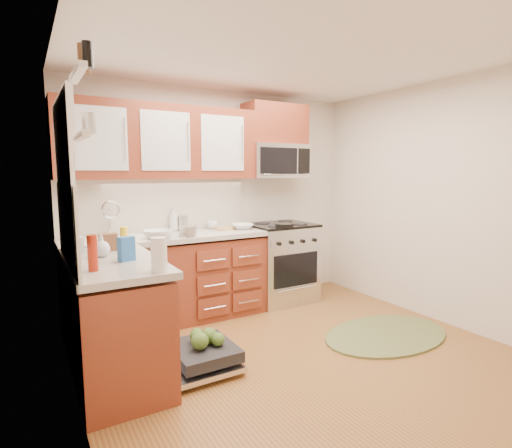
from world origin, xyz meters
TOP-DOWN VIEW (x-y plane):
  - floor at (0.00, 0.00)m, footprint 3.50×3.50m
  - ceiling at (0.00, 0.00)m, footprint 3.50×3.50m
  - wall_back at (0.00, 1.75)m, footprint 3.50×0.04m
  - wall_left at (-1.75, 0.00)m, footprint 0.04×3.50m
  - wall_right at (1.75, 0.00)m, footprint 0.04×3.50m
  - base_cabinet_back at (-0.73, 1.45)m, footprint 2.05×0.60m
  - base_cabinet_left at (-1.45, 0.52)m, footprint 0.60×1.25m
  - countertop_back at (-0.72, 1.44)m, footprint 2.07×0.64m
  - countertop_left at (-1.44, 0.53)m, footprint 0.64×1.27m
  - backsplash_back at (-0.73, 1.74)m, footprint 2.05×0.02m
  - backsplash_left at (-1.74, 0.52)m, footprint 0.02×1.25m
  - upper_cabinets at (-0.73, 1.57)m, footprint 2.05×0.35m
  - cabinet_over_mw at (0.68, 1.57)m, footprint 0.76×0.35m
  - range at (0.68, 1.43)m, footprint 0.76×0.64m
  - microwave at (0.68, 1.55)m, footprint 0.76×0.38m
  - sink at (-1.25, 1.42)m, footprint 0.62×0.50m
  - dishwasher at (-0.86, 0.30)m, footprint 0.70×0.60m
  - window at (-1.74, 0.50)m, footprint 0.03×1.05m
  - window_blind at (-1.71, 0.50)m, footprint 0.02×0.96m
  - shelf_upper at (-1.72, -0.35)m, footprint 0.04×0.40m
  - shelf_lower at (-1.72, -0.35)m, footprint 0.04×0.40m
  - rug at (0.96, 0.01)m, footprint 1.53×1.21m
  - skillet at (0.56, 1.18)m, footprint 0.24×0.24m
  - stock_pot at (-0.58, 1.22)m, footprint 0.20×0.20m
  - cutting_board at (-0.01, 1.50)m, footprint 0.30×0.23m
  - canister at (-0.48, 1.65)m, footprint 0.11×0.11m
  - paper_towel_roll at (-1.25, -0.02)m, footprint 0.13×0.13m
  - mustard_bottle at (-1.28, 0.86)m, footprint 0.07×0.07m
  - red_bottle at (-1.62, 0.22)m, footprint 0.07×0.07m
  - wooden_box at (-1.41, 0.89)m, footprint 0.14×0.10m
  - blue_carton at (-1.36, 0.42)m, footprint 0.13×0.10m
  - bowl_a at (0.15, 1.42)m, footprint 0.31×0.31m
  - bowl_b at (-0.88, 1.25)m, footprint 0.30×0.30m
  - cup at (-0.14, 1.61)m, footprint 0.15×0.15m
  - soap_bottle_a at (-0.58, 1.68)m, footprint 0.13×0.13m
  - soap_bottle_b at (-1.62, 0.96)m, footprint 0.09×0.09m
  - soap_bottle_c at (-1.50, 0.66)m, footprint 0.15×0.15m

SIDE VIEW (x-z plane):
  - floor at x=0.00m, z-range 0.00..0.00m
  - rug at x=0.96m, z-range 0.00..0.02m
  - dishwasher at x=-0.86m, z-range 0.00..0.20m
  - base_cabinet_back at x=-0.73m, z-range 0.00..0.85m
  - base_cabinet_left at x=-1.45m, z-range 0.00..0.85m
  - range at x=0.68m, z-range 0.00..0.95m
  - sink at x=-1.25m, z-range 0.67..0.93m
  - countertop_back at x=-0.72m, z-range 0.88..0.93m
  - countertop_left at x=-1.44m, z-range 0.88..0.93m
  - cutting_board at x=-0.01m, z-range 0.93..0.94m
  - bowl_a at x=0.15m, z-range 0.93..0.98m
  - bowl_b at x=-0.88m, z-range 0.93..1.01m
  - skillet at x=0.56m, z-range 0.95..0.99m
  - cup at x=-0.14m, z-range 0.93..1.03m
  - stock_pot at x=-0.58m, z-range 0.93..1.03m
  - wooden_box at x=-1.41m, z-range 0.93..1.07m
  - canister at x=-0.48m, z-range 0.93..1.09m
  - soap_bottle_c at x=-1.50m, z-range 0.93..1.10m
  - soap_bottle_b at x=-1.62m, z-range 0.93..1.10m
  - blue_carton at x=-1.36m, z-range 0.93..1.10m
  - mustard_bottle at x=-1.28m, z-range 0.93..1.12m
  - paper_towel_roll at x=-1.25m, z-range 0.93..1.15m
  - red_bottle at x=-1.62m, z-range 0.93..1.16m
  - soap_bottle_a at x=-0.58m, z-range 0.93..1.19m
  - backsplash_back at x=-0.73m, z-range 0.93..1.49m
  - backsplash_left at x=-1.74m, z-range 0.93..1.49m
  - wall_back at x=0.00m, z-range 0.00..2.50m
  - wall_left at x=-1.75m, z-range 0.00..2.50m
  - wall_right at x=1.75m, z-range 0.00..2.50m
  - window at x=-1.74m, z-range 1.02..2.08m
  - microwave at x=0.68m, z-range 1.50..1.90m
  - shelf_lower at x=-1.72m, z-range 1.74..1.76m
  - upper_cabinets at x=-0.73m, z-range 1.50..2.25m
  - window_blind at x=-1.71m, z-range 1.68..2.08m
  - shelf_upper at x=-1.72m, z-range 2.03..2.06m
  - cabinet_over_mw at x=0.68m, z-range 1.90..2.37m
  - ceiling at x=0.00m, z-range 2.50..2.50m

